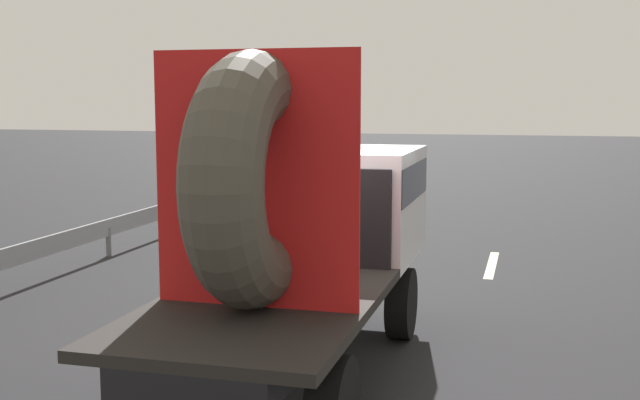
# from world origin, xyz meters

# --- Properties ---
(ground_plane) EXTENTS (120.00, 120.00, 0.00)m
(ground_plane) POSITION_xyz_m (0.00, 0.00, 0.00)
(ground_plane) COLOR black
(flatbed_truck) EXTENTS (2.02, 5.57, 3.39)m
(flatbed_truck) POSITION_xyz_m (0.07, 0.10, 1.66)
(flatbed_truck) COLOR black
(flatbed_truck) RESTS_ON ground_plane
(distant_sedan) EXTENTS (1.65, 3.84, 1.25)m
(distant_sedan) POSITION_xyz_m (-3.37, 12.49, 0.67)
(distant_sedan) COLOR black
(distant_sedan) RESTS_ON ground_plane
(guardrail) EXTENTS (0.10, 15.05, 0.71)m
(guardrail) POSITION_xyz_m (-5.29, 6.86, 0.53)
(guardrail) COLOR gray
(guardrail) RESTS_ON ground_plane
(lane_dash_left_far) EXTENTS (0.16, 2.76, 0.01)m
(lane_dash_left_far) POSITION_xyz_m (-1.65, 5.24, 0.00)
(lane_dash_left_far) COLOR beige
(lane_dash_left_far) RESTS_ON ground_plane
(lane_dash_right_far) EXTENTS (0.16, 2.39, 0.01)m
(lane_dash_right_far) POSITION_xyz_m (1.79, 6.07, 0.00)
(lane_dash_right_far) COLOR beige
(lane_dash_right_far) RESTS_ON ground_plane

